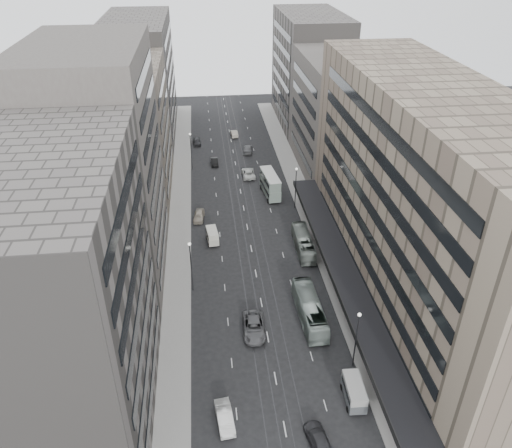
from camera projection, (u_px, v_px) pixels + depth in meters
name	position (u px, v px, depth m)	size (l,w,h in m)	color
ground	(269.00, 342.00, 64.46)	(220.00, 220.00, 0.00)	black
sidewalk_right	(304.00, 201.00, 97.53)	(4.00, 125.00, 0.15)	gray
sidewalk_left	(180.00, 207.00, 95.24)	(4.00, 125.00, 0.15)	gray
department_store	(423.00, 203.00, 65.64)	(19.20, 60.00, 30.00)	gray
building_right_mid	(338.00, 116.00, 104.66)	(15.00, 28.00, 24.00)	#524B47
building_right_far	(310.00, 71.00, 129.20)	(15.00, 32.00, 28.00)	#5F5A56
building_left_a	(60.00, 305.00, 47.88)	(15.00, 28.00, 30.00)	#5F5A56
building_left_b	(100.00, 169.00, 69.86)	(15.00, 26.00, 34.00)	#524B47
building_left_c	(126.00, 132.00, 95.19)	(15.00, 28.00, 25.00)	gray
building_left_d	(140.00, 78.00, 122.54)	(15.00, 38.00, 28.00)	#5F5A56
lamp_right_near	(357.00, 334.00, 58.45)	(0.44, 0.44, 8.32)	#262628
lamp_right_far	(296.00, 183.00, 92.54)	(0.44, 0.44, 8.32)	#262628
lamp_left_near	(191.00, 261.00, 71.09)	(0.44, 0.44, 8.32)	#262628
lamp_left_far	(191.00, 147.00, 107.73)	(0.44, 0.44, 8.32)	#262628
bus_near	(310.00, 309.00, 67.59)	(2.71, 11.59, 3.23)	gray
bus_far	(303.00, 243.00, 82.05)	(2.42, 10.36, 2.89)	gray
double_decker	(270.00, 184.00, 98.36)	(3.34, 8.65, 4.62)	gray
vw_microbus	(354.00, 391.00, 55.94)	(2.32, 4.76, 2.52)	#505457
panel_van	(212.00, 235.00, 84.22)	(2.22, 3.96, 2.39)	beige
sedan_1	(225.00, 417.00, 53.72)	(1.66, 4.76, 1.57)	silver
sedan_2	(254.00, 327.00, 65.70)	(2.86, 6.20, 1.72)	#565658
sedan_3	(318.00, 439.00, 51.54)	(2.02, 4.98, 1.44)	#2A2A2D
sedan_4	(199.00, 216.00, 91.06)	(1.85, 4.59, 1.56)	#A89D8B
sedan_5	(214.00, 162.00, 112.03)	(1.48, 4.25, 1.40)	black
sedan_6	(248.00, 173.00, 106.71)	(2.62, 5.68, 1.58)	silver
sedan_7	(248.00, 149.00, 118.15)	(2.19, 5.39, 1.56)	#58585A
sedan_8	(197.00, 142.00, 122.36)	(1.77, 4.40, 1.50)	#262628
sedan_9	(234.00, 133.00, 127.17)	(1.57, 4.49, 1.48)	#ADA28F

